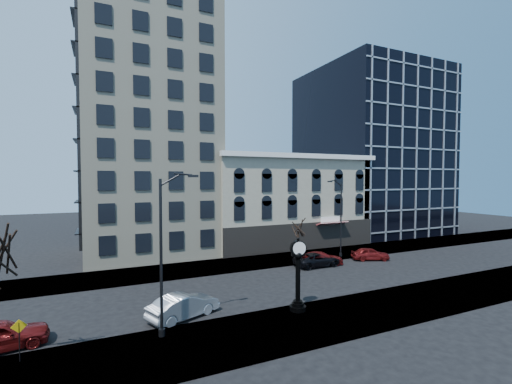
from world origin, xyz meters
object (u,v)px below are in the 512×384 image
street_lamp_near (173,210)px  warning_sign (19,333)px  street_clock (298,277)px  car_near_b (184,306)px

street_lamp_near → warning_sign: (-7.66, 0.17, -5.85)m
street_clock → warning_sign: (-16.22, 0.09, -0.84)m
street_clock → warning_sign: bearing=-169.0°
street_clock → car_near_b: size_ratio=1.04×
street_lamp_near → car_near_b: (1.10, 2.40, -6.64)m
street_lamp_near → car_near_b: bearing=67.7°
warning_sign → street_lamp_near: bearing=-13.5°
street_clock → warning_sign: 16.25m
warning_sign → street_clock: bearing=-12.5°
street_clock → car_near_b: 7.98m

